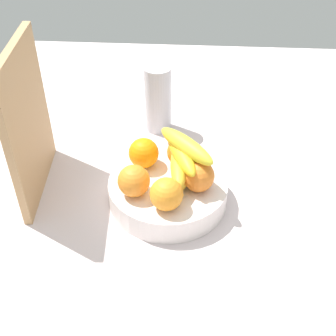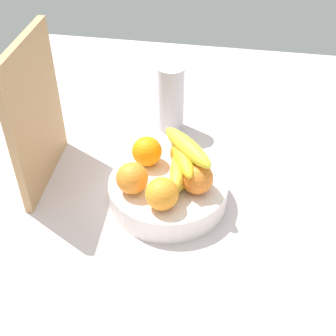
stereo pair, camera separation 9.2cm
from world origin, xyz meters
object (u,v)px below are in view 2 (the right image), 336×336
(orange_back_left, at_px, (185,153))
(orange_back_right, at_px, (147,151))
(orange_front_left, at_px, (132,178))
(cutting_board, at_px, (35,114))
(orange_center, at_px, (197,178))
(orange_front_right, at_px, (162,194))
(thermos_tumbler, at_px, (171,99))
(fruit_bowl, at_px, (168,191))
(banana_bunch, at_px, (184,160))

(orange_back_left, relative_size, orange_back_right, 1.00)
(orange_front_left, height_order, cutting_board, cutting_board)
(orange_center, xyz_separation_m, orange_back_left, (0.09, 0.04, 0.00))
(orange_front_right, distance_m, cutting_board, 0.35)
(orange_front_left, xyz_separation_m, thermos_tumbler, (0.35, -0.02, 0.00))
(fruit_bowl, height_order, orange_back_left, orange_back_left)
(banana_bunch, relative_size, cutting_board, 0.53)
(thermos_tumbler, bearing_deg, orange_back_left, -162.11)
(banana_bunch, bearing_deg, orange_back_right, 67.90)
(orange_front_right, distance_m, thermos_tumbler, 0.40)
(orange_center, relative_size, orange_back_left, 1.00)
(orange_front_right, distance_m, banana_bunch, 0.11)
(orange_center, xyz_separation_m, banana_bunch, (0.04, 0.04, 0.02))
(orange_center, relative_size, banana_bunch, 0.38)
(orange_center, bearing_deg, cutting_board, 81.51)
(fruit_bowl, distance_m, orange_center, 0.10)
(orange_front_left, bearing_deg, banana_bunch, -58.44)
(orange_back_right, relative_size, banana_bunch, 0.38)
(banana_bunch, distance_m, cutting_board, 0.36)
(orange_back_left, bearing_deg, orange_front_left, 138.07)
(fruit_bowl, bearing_deg, orange_back_left, -23.04)
(orange_center, relative_size, orange_back_right, 1.00)
(orange_front_right, distance_m, orange_center, 0.09)
(fruit_bowl, xyz_separation_m, cutting_board, (0.04, 0.32, 0.15))
(orange_center, bearing_deg, banana_bunch, 44.03)
(orange_back_left, relative_size, banana_bunch, 0.38)
(cutting_board, bearing_deg, orange_front_right, -115.01)
(thermos_tumbler, bearing_deg, orange_front_right, -172.50)
(orange_front_right, relative_size, cutting_board, 0.20)
(orange_center, relative_size, thermos_tumbler, 0.37)
(orange_back_left, bearing_deg, orange_center, -154.89)
(banana_bunch, xyz_separation_m, thermos_tumbler, (0.29, 0.08, -0.02))
(fruit_bowl, xyz_separation_m, orange_center, (-0.02, -0.07, 0.07))
(orange_front_left, bearing_deg, thermos_tumbler, -3.68)
(cutting_board, bearing_deg, orange_front_left, -112.97)
(orange_front_left, height_order, orange_front_right, same)
(orange_center, bearing_deg, orange_back_right, 59.75)
(fruit_bowl, xyz_separation_m, orange_front_right, (-0.08, -0.00, 0.07))
(orange_front_right, relative_size, orange_back_right, 1.00)
(orange_back_left, xyz_separation_m, orange_back_right, (-0.01, 0.09, 0.00))
(fruit_bowl, bearing_deg, orange_front_left, 121.80)
(orange_back_right, distance_m, thermos_tumbler, 0.25)
(fruit_bowl, height_order, banana_bunch, banana_bunch)
(orange_front_left, bearing_deg, fruit_bowl, -58.20)
(orange_back_left, xyz_separation_m, cutting_board, (-0.03, 0.35, 0.08))
(orange_front_left, relative_size, thermos_tumbler, 0.37)
(fruit_bowl, relative_size, banana_bunch, 1.46)
(orange_back_right, distance_m, cutting_board, 0.27)
(orange_back_left, xyz_separation_m, thermos_tumbler, (0.24, 0.08, 0.00))
(fruit_bowl, distance_m, orange_front_right, 0.11)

